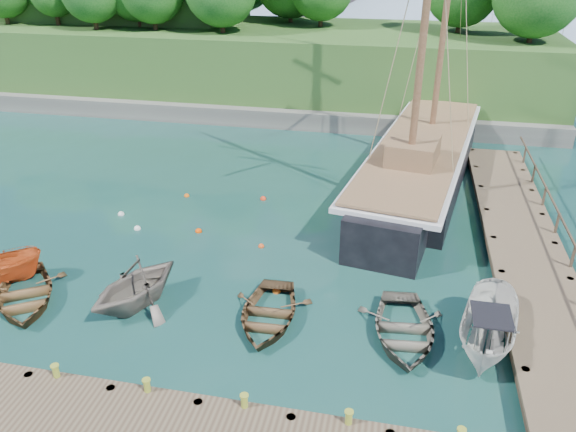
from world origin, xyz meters
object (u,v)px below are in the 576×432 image
rowboat_2 (268,321)px  rowboat_1 (138,304)px  schooner (419,167)px  cabin_boat_white (485,349)px  rowboat_0 (26,302)px  rowboat_3 (403,337)px

rowboat_2 → rowboat_1: bearing=178.0°
rowboat_2 → schooner: bearing=66.8°
rowboat_1 → rowboat_2: (5.16, 0.03, 0.00)m
rowboat_1 → cabin_boat_white: 12.89m
schooner → rowboat_1: bearing=-117.0°
rowboat_1 → rowboat_0: bearing=-147.3°
rowboat_1 → rowboat_2: rowboat_1 is taller
schooner → rowboat_0: bearing=-125.3°
rowboat_3 → cabin_boat_white: cabin_boat_white is taller
rowboat_1 → cabin_boat_white: size_ratio=0.84×
rowboat_0 → schooner: (14.89, 14.89, 1.06)m
rowboat_2 → schooner: schooner is taller
rowboat_0 → rowboat_3: 14.44m
rowboat_0 → cabin_boat_white: size_ratio=0.92×
cabin_boat_white → schooner: (-2.34, 14.11, 1.06)m
rowboat_3 → cabin_boat_white: size_ratio=0.92×
rowboat_0 → rowboat_2: rowboat_0 is taller
rowboat_2 → cabin_boat_white: size_ratio=0.87×
rowboat_0 → rowboat_2: (9.50, 0.78, 0.00)m
cabin_boat_white → schooner: schooner is taller
rowboat_0 → rowboat_1: 4.40m
rowboat_3 → schooner: 14.11m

